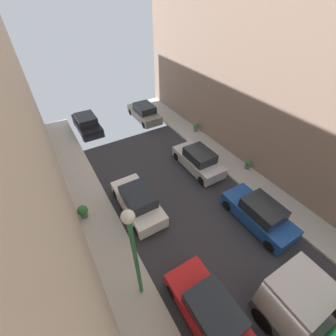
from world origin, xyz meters
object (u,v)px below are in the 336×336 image
object	(u,v)px
parked_car_left_5	(87,124)
potted_plant_2	(248,164)
parked_car_left_4	(138,202)
parked_car_right_3	(198,160)
parked_car_right_4	(144,113)
potted_plant_0	(196,127)
potted_plant_1	(83,211)
parked_car_right_2	(259,214)
lamp_post	(134,247)
parked_car_left_3	(211,313)

from	to	relation	value
parked_car_left_5	potted_plant_2	xyz separation A→B (m)	(8.33, -11.40, -0.19)
parked_car_left_4	parked_car_right_3	world-z (taller)	same
parked_car_right_4	potted_plant_0	world-z (taller)	parked_car_right_4
parked_car_left_4	potted_plant_2	distance (m)	8.36
potted_plant_2	potted_plant_1	bearing A→B (deg)	171.23
parked_car_right_2	potted_plant_1	world-z (taller)	parked_car_right_2
parked_car_right_3	potted_plant_2	xyz separation A→B (m)	(2.93, -2.03, -0.19)
parked_car_right_3	potted_plant_1	distance (m)	8.36
parked_car_left_4	parked_car_right_2	distance (m)	6.90
parked_car_left_4	potted_plant_2	world-z (taller)	parked_car_left_4
parked_car_right_4	potted_plant_1	xyz separation A→B (m)	(-8.36, -8.97, -0.10)
potted_plant_1	potted_plant_2	size ratio (longest dim) A/B	1.19
potted_plant_2	lamp_post	world-z (taller)	lamp_post
parked_car_left_4	parked_car_left_5	bearing A→B (deg)	90.00
potted_plant_2	lamp_post	bearing A→B (deg)	-160.54
parked_car_left_4	potted_plant_0	bearing A→B (deg)	33.49
parked_car_right_2	parked_car_right_3	xyz separation A→B (m)	(0.00, 5.62, 0.00)
parked_car_right_3	lamp_post	bearing A→B (deg)	-142.30
parked_car_left_5	parked_car_right_2	world-z (taller)	same
parked_car_left_5	potted_plant_2	size ratio (longest dim) A/B	5.91
potted_plant_0	lamp_post	size ratio (longest dim) A/B	0.14
parked_car_right_3	parked_car_right_4	bearing A→B (deg)	90.00
parked_car_right_4	lamp_post	size ratio (longest dim) A/B	0.77
potted_plant_0	parked_car_left_5	bearing A→B (deg)	147.62
potted_plant_0	parked_car_right_2	bearing A→B (deg)	-106.34
parked_car_right_4	parked_car_left_5	bearing A→B (deg)	172.75
potted_plant_1	lamp_post	bearing A→B (deg)	-78.84
parked_car_left_5	potted_plant_0	bearing A→B (deg)	-32.38
potted_plant_0	lamp_post	world-z (taller)	lamp_post
potted_plant_0	potted_plant_1	xyz separation A→B (m)	(-11.22, -4.42, 0.04)
parked_car_left_3	parked_car_right_3	xyz separation A→B (m)	(5.40, 8.01, 0.00)
parked_car_left_5	lamp_post	world-z (taller)	lamp_post
parked_car_left_5	parked_car_right_4	bearing A→B (deg)	-7.25
parked_car_left_5	potted_plant_0	world-z (taller)	parked_car_left_5
parked_car_left_3	parked_car_right_2	bearing A→B (deg)	23.89
parked_car_left_4	parked_car_right_3	xyz separation A→B (m)	(5.40, 1.33, 0.00)
potted_plant_0	potted_plant_2	world-z (taller)	potted_plant_0
lamp_post	parked_car_left_3	bearing A→B (deg)	-51.24
parked_car_left_3	lamp_post	distance (m)	4.30
parked_car_left_4	parked_car_right_4	xyz separation A→B (m)	(5.40, 10.02, 0.00)
potted_plant_0	potted_plant_2	distance (m)	6.17
parked_car_left_5	parked_car_right_3	xyz separation A→B (m)	(5.40, -9.38, 0.00)
parked_car_right_4	potted_plant_0	distance (m)	5.38
parked_car_right_2	potted_plant_0	bearing A→B (deg)	73.66
parked_car_left_4	parked_car_right_4	distance (m)	11.38
potted_plant_0	parked_car_right_3	bearing A→B (deg)	-124.65
potted_plant_1	potted_plant_2	distance (m)	11.42
parked_car_left_3	parked_car_left_5	size ratio (longest dim) A/B	1.00
parked_car_left_3	potted_plant_0	size ratio (longest dim) A/B	5.31
potted_plant_1	lamp_post	world-z (taller)	lamp_post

